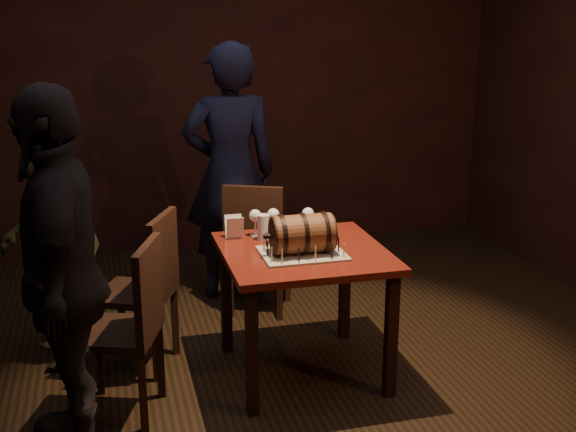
{
  "coord_description": "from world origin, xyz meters",
  "views": [
    {
      "loc": [
        -0.91,
        -3.61,
        2.03
      ],
      "look_at": [
        0.05,
        0.05,
        0.95
      ],
      "focal_mm": 45.0,
      "sensor_mm": 36.0,
      "label": 1
    }
  ],
  "objects": [
    {
      "name": "room_shell",
      "position": [
        0.0,
        0.0,
        1.4
      ],
      "size": [
        5.04,
        5.04,
        2.8
      ],
      "color": "black",
      "rests_on": "ground"
    },
    {
      "name": "pub_table",
      "position": [
        0.14,
        0.05,
        0.64
      ],
      "size": [
        0.9,
        0.9,
        0.75
      ],
      "color": "#4B120C",
      "rests_on": "ground"
    },
    {
      "name": "cake_board",
      "position": [
        0.11,
        -0.03,
        0.76
      ],
      "size": [
        0.45,
        0.35,
        0.01
      ],
      "primitive_type": "cube",
      "color": "#A39B83",
      "rests_on": "pub_table"
    },
    {
      "name": "barrel_cake",
      "position": [
        0.11,
        -0.03,
        0.87
      ],
      "size": [
        0.39,
        0.23,
        0.23
      ],
      "color": "brown",
      "rests_on": "cake_board"
    },
    {
      "name": "birthday_candles",
      "position": [
        0.11,
        -0.03,
        0.8
      ],
      "size": [
        0.4,
        0.3,
        0.09
      ],
      "color": "#E9D48B",
      "rests_on": "cake_board"
    },
    {
      "name": "wine_glass_left",
      "position": [
        -0.06,
        0.36,
        0.87
      ],
      "size": [
        0.07,
        0.07,
        0.16
      ],
      "color": "silver",
      "rests_on": "pub_table"
    },
    {
      "name": "wine_glass_mid",
      "position": [
        0.04,
        0.36,
        0.87
      ],
      "size": [
        0.07,
        0.07,
        0.16
      ],
      "color": "silver",
      "rests_on": "pub_table"
    },
    {
      "name": "wine_glass_right",
      "position": [
        0.25,
        0.32,
        0.87
      ],
      "size": [
        0.07,
        0.07,
        0.16
      ],
      "color": "silver",
      "rests_on": "pub_table"
    },
    {
      "name": "pint_of_ale",
      "position": [
        -0.04,
        0.28,
        0.82
      ],
      "size": [
        0.07,
        0.07,
        0.15
      ],
      "color": "silver",
      "rests_on": "pub_table"
    },
    {
      "name": "menu_card",
      "position": [
        -0.19,
        0.35,
        0.81
      ],
      "size": [
        0.1,
        0.05,
        0.13
      ],
      "primitive_type": null,
      "color": "white",
      "rests_on": "pub_table"
    },
    {
      "name": "chair_back",
      "position": [
        0.07,
        0.95,
        0.52
      ],
      "size": [
        0.53,
        0.53,
        0.93
      ],
      "color": "black",
      "rests_on": "ground"
    },
    {
      "name": "chair_left_rear",
      "position": [
        -0.7,
        0.35,
        0.52
      ],
      "size": [
        0.53,
        0.53,
        0.93
      ],
      "color": "black",
      "rests_on": "ground"
    },
    {
      "name": "chair_left_front",
      "position": [
        -0.82,
        -0.16,
        0.52
      ],
      "size": [
        0.51,
        0.51,
        0.93
      ],
      "color": "black",
      "rests_on": "ground"
    },
    {
      "name": "person_back",
      "position": [
        -0.04,
        1.34,
        0.92
      ],
      "size": [
        0.69,
        0.47,
        1.83
      ],
      "primitive_type": "imported",
      "rotation": [
        0.0,
        0.0,
        3.09
      ],
      "color": "black",
      "rests_on": "ground"
    },
    {
      "name": "person_left_rear",
      "position": [
        -1.25,
        0.6,
        0.77
      ],
      "size": [
        0.58,
        0.74,
        1.53
      ],
      "primitive_type": "imported",
      "rotation": [
        0.0,
        0.0,
        -1.57
      ],
      "color": "#3C3E1F",
      "rests_on": "ground"
    },
    {
      "name": "person_left_front",
      "position": [
        -1.12,
        -0.4,
        0.87
      ],
      "size": [
        0.46,
        1.04,
        1.75
      ],
      "primitive_type": "imported",
      "rotation": [
        0.0,
        0.0,
        -1.61
      ],
      "color": "black",
      "rests_on": "ground"
    }
  ]
}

